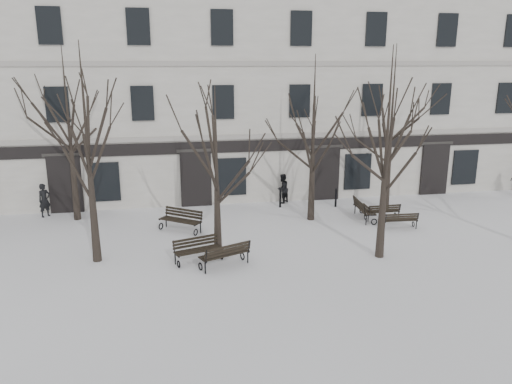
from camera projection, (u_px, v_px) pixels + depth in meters
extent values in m
plane|color=white|center=(300.00, 258.00, 19.44)|extent=(100.00, 100.00, 0.00)
cube|color=silver|center=(246.00, 93.00, 30.39)|extent=(40.00, 10.00, 11.00)
cube|color=#A49E97|center=(262.00, 136.00, 26.10)|extent=(40.00, 0.12, 0.25)
cube|color=#A49E97|center=(262.00, 63.00, 25.15)|extent=(40.00, 0.12, 0.25)
cube|color=black|center=(262.00, 146.00, 26.22)|extent=(40.00, 0.10, 0.60)
cube|color=black|center=(65.00, 184.00, 24.90)|extent=(1.60, 0.22, 2.90)
cube|color=#2D2B28|center=(62.00, 155.00, 24.48)|extent=(1.90, 0.08, 0.18)
cube|color=black|center=(105.00, 182.00, 25.22)|extent=(1.50, 0.14, 2.00)
cube|color=black|center=(196.00, 179.00, 26.02)|extent=(1.60, 0.22, 2.90)
cube|color=#2D2B28|center=(195.00, 151.00, 25.60)|extent=(1.90, 0.08, 0.18)
cube|color=black|center=(232.00, 177.00, 26.34)|extent=(1.50, 0.14, 2.00)
cube|color=black|center=(325.00, 174.00, 27.22)|extent=(1.60, 0.22, 2.90)
cube|color=#2D2B28|center=(326.00, 147.00, 26.80)|extent=(1.90, 0.08, 0.18)
cube|color=black|center=(358.00, 172.00, 27.54)|extent=(1.50, 0.14, 2.00)
cube|color=black|center=(434.00, 169.00, 28.34)|extent=(1.60, 0.22, 2.90)
cube|color=#2D2B28|center=(437.00, 143.00, 27.92)|extent=(1.90, 0.08, 0.18)
cube|color=black|center=(465.00, 167.00, 28.66)|extent=(1.50, 0.14, 2.00)
cube|color=black|center=(57.00, 104.00, 23.90)|extent=(1.10, 0.14, 1.70)
cube|color=black|center=(49.00, 26.00, 22.98)|extent=(1.10, 0.14, 1.70)
cube|color=black|center=(143.00, 103.00, 24.59)|extent=(1.10, 0.14, 1.70)
cube|color=black|center=(138.00, 27.00, 23.66)|extent=(1.10, 0.14, 1.70)
cube|color=black|center=(223.00, 102.00, 25.27)|extent=(1.10, 0.14, 1.70)
cube|color=black|center=(222.00, 28.00, 24.35)|extent=(1.10, 0.14, 1.70)
cube|color=black|center=(300.00, 101.00, 25.96)|extent=(1.10, 0.14, 1.70)
cube|color=black|center=(301.00, 28.00, 25.04)|extent=(1.10, 0.14, 1.70)
cube|color=black|center=(372.00, 100.00, 26.65)|extent=(1.10, 0.14, 1.70)
cube|color=black|center=(376.00, 29.00, 25.73)|extent=(1.10, 0.14, 1.70)
cube|color=black|center=(441.00, 99.00, 27.34)|extent=(1.10, 0.14, 1.70)
cube|color=black|center=(447.00, 30.00, 26.41)|extent=(1.10, 0.14, 1.70)
cube|color=black|center=(506.00, 98.00, 28.02)|extent=(1.10, 0.14, 1.70)
cone|color=black|center=(94.00, 218.00, 18.71)|extent=(0.34, 0.34, 3.42)
cone|color=black|center=(217.00, 219.00, 19.76)|extent=(0.34, 0.34, 2.75)
cone|color=black|center=(382.00, 216.00, 19.13)|extent=(0.34, 0.34, 3.36)
cone|color=black|center=(75.00, 185.00, 23.70)|extent=(0.34, 0.34, 3.40)
cone|color=black|center=(312.00, 187.00, 23.70)|extent=(0.34, 0.34, 3.25)
cone|color=black|center=(388.00, 177.00, 25.15)|extent=(0.34, 0.34, 3.46)
torus|color=black|center=(179.00, 264.00, 18.46)|extent=(0.14, 0.30, 0.30)
cylinder|color=black|center=(175.00, 259.00, 18.75)|extent=(0.05, 0.05, 0.46)
cube|color=black|center=(177.00, 255.00, 18.53)|extent=(0.22, 0.55, 0.05)
torus|color=black|center=(222.00, 256.00, 19.25)|extent=(0.14, 0.30, 0.30)
cylinder|color=black|center=(218.00, 251.00, 19.55)|extent=(0.05, 0.05, 0.46)
cube|color=black|center=(219.00, 247.00, 19.33)|extent=(0.22, 0.55, 0.05)
cube|color=black|center=(201.00, 252.00, 18.73)|extent=(1.78, 0.66, 0.04)
cube|color=black|center=(199.00, 251.00, 18.86)|extent=(1.78, 0.66, 0.04)
cube|color=black|center=(198.00, 249.00, 18.98)|extent=(1.78, 0.66, 0.04)
cube|color=black|center=(196.00, 248.00, 19.10)|extent=(1.78, 0.66, 0.04)
cube|color=black|center=(196.00, 245.00, 19.10)|extent=(1.77, 0.61, 0.09)
cube|color=black|center=(196.00, 241.00, 19.09)|extent=(1.77, 0.61, 0.09)
cube|color=black|center=(195.00, 238.00, 19.08)|extent=(1.77, 0.61, 0.09)
cylinder|color=black|center=(174.00, 247.00, 18.71)|extent=(0.08, 0.15, 0.51)
cylinder|color=black|center=(216.00, 239.00, 19.50)|extent=(0.08, 0.15, 0.51)
torus|color=black|center=(242.00, 256.00, 19.21)|extent=(0.17, 0.31, 0.31)
cylinder|color=black|center=(248.00, 257.00, 18.87)|extent=(0.05, 0.05, 0.48)
cube|color=black|center=(245.00, 250.00, 18.97)|extent=(0.28, 0.56, 0.05)
torus|color=black|center=(200.00, 266.00, 18.24)|extent=(0.17, 0.31, 0.31)
cylinder|color=black|center=(205.00, 268.00, 17.91)|extent=(0.05, 0.05, 0.48)
cube|color=black|center=(203.00, 260.00, 18.00)|extent=(0.28, 0.56, 0.05)
cube|color=black|center=(221.00, 252.00, 18.67)|extent=(1.80, 0.85, 0.04)
cube|color=black|center=(223.00, 253.00, 18.55)|extent=(1.80, 0.85, 0.04)
cube|color=black|center=(225.00, 255.00, 18.43)|extent=(1.80, 0.85, 0.04)
cube|color=black|center=(227.00, 256.00, 18.31)|extent=(1.80, 0.85, 0.04)
cube|color=black|center=(228.00, 253.00, 18.24)|extent=(1.78, 0.79, 0.10)
cube|color=black|center=(228.00, 250.00, 18.19)|extent=(1.78, 0.79, 0.10)
cube|color=black|center=(228.00, 246.00, 18.13)|extent=(1.78, 0.79, 0.10)
cylinder|color=black|center=(249.00, 247.00, 18.69)|extent=(0.10, 0.16, 0.53)
cylinder|color=black|center=(206.00, 257.00, 17.72)|extent=(0.10, 0.16, 0.53)
torus|color=black|center=(413.00, 224.00, 23.04)|extent=(0.06, 0.26, 0.26)
cylinder|color=black|center=(416.00, 225.00, 22.71)|extent=(0.04, 0.04, 0.40)
cube|color=black|center=(415.00, 219.00, 22.82)|extent=(0.07, 0.49, 0.04)
torus|color=black|center=(382.00, 225.00, 22.86)|extent=(0.06, 0.26, 0.26)
cylinder|color=black|center=(385.00, 226.00, 22.54)|extent=(0.04, 0.04, 0.40)
cube|color=black|center=(384.00, 221.00, 22.64)|extent=(0.07, 0.49, 0.04)
cube|color=black|center=(398.00, 218.00, 22.91)|extent=(1.59, 0.17, 0.03)
cube|color=black|center=(399.00, 219.00, 22.79)|extent=(1.59, 0.17, 0.03)
cube|color=black|center=(400.00, 220.00, 22.67)|extent=(1.59, 0.17, 0.03)
cube|color=black|center=(401.00, 221.00, 22.55)|extent=(1.59, 0.17, 0.03)
cube|color=black|center=(402.00, 219.00, 22.49)|extent=(1.59, 0.12, 0.08)
cube|color=black|center=(402.00, 217.00, 22.45)|extent=(1.59, 0.12, 0.08)
cube|color=black|center=(402.00, 214.00, 22.40)|extent=(1.59, 0.12, 0.08)
cylinder|color=black|center=(418.00, 217.00, 22.55)|extent=(0.04, 0.13, 0.44)
cylinder|color=black|center=(386.00, 219.00, 22.38)|extent=(0.04, 0.13, 0.44)
torus|color=black|center=(161.00, 226.00, 22.64)|extent=(0.24, 0.29, 0.32)
cylinder|color=black|center=(166.00, 222.00, 22.96)|extent=(0.06, 0.06, 0.50)
cube|color=black|center=(163.00, 218.00, 22.72)|extent=(0.41, 0.52, 0.06)
torus|color=black|center=(196.00, 232.00, 21.83)|extent=(0.24, 0.29, 0.32)
cylinder|color=black|center=(201.00, 228.00, 22.15)|extent=(0.06, 0.06, 0.50)
cube|color=black|center=(198.00, 224.00, 21.92)|extent=(0.41, 0.52, 0.06)
cube|color=black|center=(177.00, 222.00, 22.10)|extent=(1.65, 1.27, 0.04)
cube|color=black|center=(179.00, 221.00, 22.24)|extent=(1.65, 1.27, 0.04)
cube|color=black|center=(181.00, 220.00, 22.37)|extent=(1.65, 1.27, 0.04)
cube|color=black|center=(183.00, 219.00, 22.50)|extent=(1.65, 1.27, 0.04)
cube|color=black|center=(184.00, 216.00, 22.51)|extent=(1.62, 1.22, 0.10)
cube|color=black|center=(184.00, 213.00, 22.49)|extent=(1.62, 1.22, 0.10)
cube|color=black|center=(184.00, 210.00, 22.48)|extent=(1.62, 1.22, 0.10)
cylinder|color=black|center=(167.00, 212.00, 22.91)|extent=(0.13, 0.15, 0.55)
cylinder|color=black|center=(201.00, 217.00, 22.11)|extent=(0.13, 0.15, 0.55)
torus|color=black|center=(395.00, 215.00, 24.35)|extent=(0.05, 0.27, 0.26)
cylinder|color=black|center=(398.00, 216.00, 24.02)|extent=(0.05, 0.05, 0.41)
cube|color=black|center=(397.00, 211.00, 24.12)|extent=(0.06, 0.50, 0.05)
torus|color=black|center=(365.00, 217.00, 24.06)|extent=(0.05, 0.27, 0.26)
cylinder|color=black|center=(368.00, 218.00, 23.73)|extent=(0.05, 0.05, 0.41)
cube|color=black|center=(367.00, 212.00, 23.83)|extent=(0.06, 0.50, 0.05)
cube|color=black|center=(380.00, 210.00, 24.16)|extent=(1.64, 0.11, 0.03)
cube|color=black|center=(382.00, 211.00, 24.04)|extent=(1.64, 0.11, 0.03)
cube|color=black|center=(383.00, 211.00, 23.92)|extent=(1.64, 0.11, 0.03)
cube|color=black|center=(384.00, 212.00, 23.80)|extent=(1.64, 0.11, 0.03)
cube|color=black|center=(384.00, 210.00, 23.73)|extent=(1.64, 0.06, 0.08)
cube|color=black|center=(385.00, 208.00, 23.69)|extent=(1.64, 0.06, 0.08)
cube|color=black|center=(385.00, 206.00, 23.64)|extent=(1.64, 0.06, 0.08)
cylinder|color=black|center=(400.00, 208.00, 23.85)|extent=(0.04, 0.13, 0.45)
cylinder|color=black|center=(369.00, 210.00, 23.56)|extent=(0.04, 0.13, 0.45)
torus|color=black|center=(374.00, 222.00, 23.28)|extent=(0.31, 0.08, 0.31)
cylinder|color=black|center=(366.00, 220.00, 23.22)|extent=(0.05, 0.05, 0.48)
cube|color=black|center=(370.00, 215.00, 23.18)|extent=(0.59, 0.10, 0.05)
torus|color=black|center=(362.00, 211.00, 25.02)|extent=(0.31, 0.08, 0.31)
cylinder|color=black|center=(355.00, 209.00, 24.97)|extent=(0.05, 0.05, 0.48)
cube|color=black|center=(359.00, 204.00, 24.92)|extent=(0.59, 0.10, 0.05)
cube|color=black|center=(369.00, 209.00, 24.07)|extent=(0.26, 1.92, 0.04)
cube|color=black|center=(366.00, 209.00, 24.05)|extent=(0.26, 1.92, 0.04)
cube|color=black|center=(363.00, 209.00, 24.04)|extent=(0.26, 1.92, 0.04)
cube|color=black|center=(360.00, 209.00, 24.03)|extent=(0.26, 1.92, 0.04)
cube|color=black|center=(360.00, 206.00, 23.99)|extent=(0.20, 1.92, 0.10)
cube|color=black|center=(359.00, 204.00, 23.95)|extent=(0.20, 1.92, 0.10)
cube|color=black|center=(359.00, 201.00, 23.92)|extent=(0.20, 1.92, 0.10)
cylinder|color=black|center=(365.00, 211.00, 23.10)|extent=(0.16, 0.06, 0.53)
cylinder|color=black|center=(354.00, 200.00, 24.84)|extent=(0.16, 0.06, 0.53)
cylinder|color=black|center=(280.00, 199.00, 25.99)|extent=(0.11, 0.11, 0.92)
sphere|color=black|center=(280.00, 190.00, 25.87)|extent=(0.13, 0.13, 0.13)
cylinder|color=black|center=(336.00, 198.00, 26.07)|extent=(0.11, 0.11, 0.92)
sphere|color=black|center=(336.00, 190.00, 25.95)|extent=(0.13, 0.13, 0.13)
imported|color=black|center=(46.00, 216.00, 24.57)|extent=(0.72, 0.70, 1.66)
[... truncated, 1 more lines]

